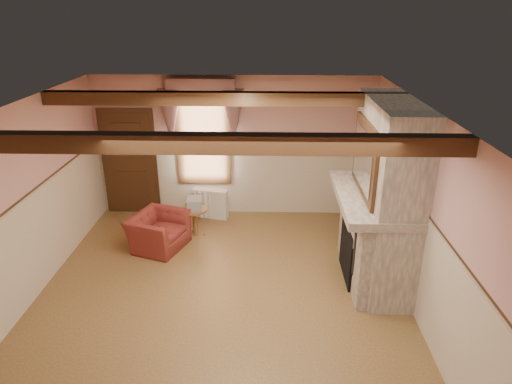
{
  "coord_description": "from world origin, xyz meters",
  "views": [
    {
      "loc": [
        0.68,
        -5.68,
        4.01
      ],
      "look_at": [
        0.5,
        0.8,
        1.34
      ],
      "focal_mm": 32.0,
      "sensor_mm": 36.0,
      "label": 1
    }
  ],
  "objects_px": {
    "armchair": "(158,231)",
    "side_table": "(195,222)",
    "mantel_clock": "(367,174)",
    "bowl": "(375,193)",
    "radiator": "(210,204)",
    "oil_lamp": "(366,170)"
  },
  "relations": [
    {
      "from": "armchair",
      "to": "radiator",
      "type": "xyz_separation_m",
      "value": [
        0.77,
        1.26,
        -0.01
      ]
    },
    {
      "from": "armchair",
      "to": "oil_lamp",
      "type": "bearing_deg",
      "value": -73.22
    },
    {
      "from": "side_table",
      "to": "mantel_clock",
      "type": "height_order",
      "value": "mantel_clock"
    },
    {
      "from": "mantel_clock",
      "to": "armchair",
      "type": "bearing_deg",
      "value": 175.54
    },
    {
      "from": "radiator",
      "to": "bowl",
      "type": "xyz_separation_m",
      "value": [
        2.72,
        -2.19,
        1.16
      ]
    },
    {
      "from": "mantel_clock",
      "to": "oil_lamp",
      "type": "height_order",
      "value": "oil_lamp"
    },
    {
      "from": "radiator",
      "to": "bowl",
      "type": "distance_m",
      "value": 3.68
    },
    {
      "from": "side_table",
      "to": "bowl",
      "type": "distance_m",
      "value": 3.43
    },
    {
      "from": "side_table",
      "to": "oil_lamp",
      "type": "xyz_separation_m",
      "value": [
        2.91,
        -0.63,
        1.29
      ]
    },
    {
      "from": "side_table",
      "to": "radiator",
      "type": "xyz_separation_m",
      "value": [
        0.19,
        0.81,
        0.02
      ]
    },
    {
      "from": "side_table",
      "to": "radiator",
      "type": "bearing_deg",
      "value": 76.72
    },
    {
      "from": "radiator",
      "to": "armchair",
      "type": "bearing_deg",
      "value": -109.06
    },
    {
      "from": "side_table",
      "to": "mantel_clock",
      "type": "distance_m",
      "value": 3.25
    },
    {
      "from": "side_table",
      "to": "bowl",
      "type": "xyz_separation_m",
      "value": [
        2.91,
        -1.38,
        1.19
      ]
    },
    {
      "from": "armchair",
      "to": "side_table",
      "type": "height_order",
      "value": "armchair"
    },
    {
      "from": "armchair",
      "to": "bowl",
      "type": "bearing_deg",
      "value": -85.1
    },
    {
      "from": "armchair",
      "to": "bowl",
      "type": "relative_size",
      "value": 2.85
    },
    {
      "from": "oil_lamp",
      "to": "bowl",
      "type": "bearing_deg",
      "value": -90.0
    },
    {
      "from": "side_table",
      "to": "bowl",
      "type": "bearing_deg",
      "value": -25.33
    },
    {
      "from": "mantel_clock",
      "to": "oil_lamp",
      "type": "relative_size",
      "value": 0.86
    },
    {
      "from": "bowl",
      "to": "mantel_clock",
      "type": "bearing_deg",
      "value": 90.0
    },
    {
      "from": "oil_lamp",
      "to": "armchair",
      "type": "bearing_deg",
      "value": 177.02
    }
  ]
}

